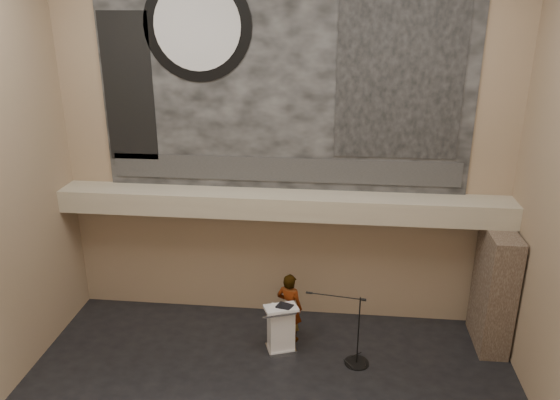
# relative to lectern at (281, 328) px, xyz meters

# --- Properties ---
(wall_back) EXTENTS (10.00, 0.02, 8.50)m
(wall_back) POSITION_rel_lectern_xyz_m (-0.11, 1.63, 3.70)
(wall_back) COLOR #91795C
(wall_back) RESTS_ON floor
(wall_front) EXTENTS (10.00, 0.02, 8.50)m
(wall_front) POSITION_rel_lectern_xyz_m (-0.11, -6.37, 3.70)
(wall_front) COLOR #91795C
(wall_front) RESTS_ON floor
(soffit) EXTENTS (10.00, 0.80, 0.50)m
(soffit) POSITION_rel_lectern_xyz_m (-0.11, 1.23, 2.40)
(soffit) COLOR #9E937B
(soffit) RESTS_ON wall_back
(sprinkler_left) EXTENTS (0.04, 0.04, 0.06)m
(sprinkler_left) POSITION_rel_lectern_xyz_m (-1.71, 1.18, 2.12)
(sprinkler_left) COLOR #B2893D
(sprinkler_left) RESTS_ON soffit
(sprinkler_right) EXTENTS (0.04, 0.04, 0.06)m
(sprinkler_right) POSITION_rel_lectern_xyz_m (1.79, 1.18, 2.12)
(sprinkler_right) COLOR #B2893D
(sprinkler_right) RESTS_ON soffit
(banner) EXTENTS (8.00, 0.05, 5.00)m
(banner) POSITION_rel_lectern_xyz_m (-0.11, 1.60, 5.15)
(banner) COLOR black
(banner) RESTS_ON wall_back
(banner_text_strip) EXTENTS (7.76, 0.02, 0.55)m
(banner_text_strip) POSITION_rel_lectern_xyz_m (-0.11, 1.56, 3.10)
(banner_text_strip) COLOR #2A2A2A
(banner_text_strip) RESTS_ON banner
(banner_clock_rim) EXTENTS (2.30, 0.02, 2.30)m
(banner_clock_rim) POSITION_rel_lectern_xyz_m (-1.91, 1.56, 6.15)
(banner_clock_rim) COLOR black
(banner_clock_rim) RESTS_ON banner
(banner_clock_face) EXTENTS (1.84, 0.02, 1.84)m
(banner_clock_face) POSITION_rel_lectern_xyz_m (-1.91, 1.54, 6.15)
(banner_clock_face) COLOR silver
(banner_clock_face) RESTS_ON banner
(banner_building_print) EXTENTS (2.60, 0.02, 3.60)m
(banner_building_print) POSITION_rel_lectern_xyz_m (2.29, 1.56, 5.25)
(banner_building_print) COLOR black
(banner_building_print) RESTS_ON banner
(banner_brick_print) EXTENTS (1.10, 0.02, 3.20)m
(banner_brick_print) POSITION_rel_lectern_xyz_m (-3.51, 1.56, 4.85)
(banner_brick_print) COLOR black
(banner_brick_print) RESTS_ON banner
(stone_pier) EXTENTS (0.60, 1.40, 2.70)m
(stone_pier) POSITION_rel_lectern_xyz_m (4.54, 0.78, 0.80)
(stone_pier) COLOR #413228
(stone_pier) RESTS_ON floor
(lectern) EXTENTS (0.81, 0.69, 1.13)m
(lectern) POSITION_rel_lectern_xyz_m (0.00, 0.00, 0.00)
(lectern) COLOR silver
(lectern) RESTS_ON floor
(binder) EXTENTS (0.39, 0.35, 0.04)m
(binder) POSITION_rel_lectern_xyz_m (0.08, -0.01, 0.56)
(binder) COLOR black
(binder) RESTS_ON lectern
(papers) EXTENTS (0.22, 0.28, 0.00)m
(papers) POSITION_rel_lectern_xyz_m (-0.14, -0.01, 0.55)
(papers) COLOR silver
(papers) RESTS_ON lectern
(speaker_person) EXTENTS (0.69, 0.56, 1.63)m
(speaker_person) POSITION_rel_lectern_xyz_m (0.14, 0.45, 0.26)
(speaker_person) COLOR white
(speaker_person) RESTS_ON floor
(mic_stand) EXTENTS (1.36, 0.52, 1.59)m
(mic_stand) POSITION_rel_lectern_xyz_m (1.60, -0.28, -0.32)
(mic_stand) COLOR black
(mic_stand) RESTS_ON floor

